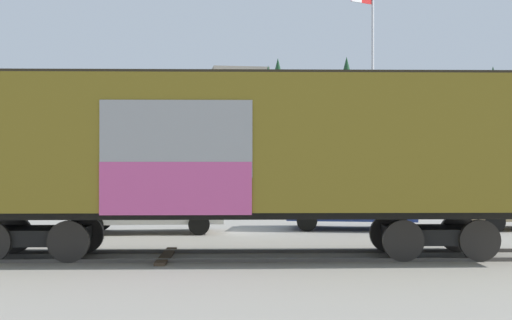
% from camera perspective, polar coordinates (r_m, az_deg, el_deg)
% --- Properties ---
extents(ground_plane, '(260.00, 260.00, 0.00)m').
position_cam_1_polar(ground_plane, '(15.05, -1.73, -8.56)').
color(ground_plane, gray).
extents(track, '(59.97, 5.66, 0.08)m').
position_cam_1_polar(track, '(15.15, -8.02, -8.36)').
color(track, '#4C4742').
rests_on(track, ground_plane).
extents(freight_car, '(14.49, 3.93, 4.31)m').
position_cam_1_polar(freight_car, '(14.89, -1.69, 1.07)').
color(freight_car, olive).
rests_on(freight_car, ground_plane).
extents(flagpole, '(1.17, 0.58, 10.04)m').
position_cam_1_polar(flagpole, '(29.25, 10.03, 7.22)').
color(flagpole, silver).
rests_on(flagpole, ground_plane).
extents(hillside, '(110.67, 31.00, 13.22)m').
position_cam_1_polar(hillside, '(75.42, -4.18, 1.43)').
color(hillside, gray).
rests_on(hillside, ground_plane).
extents(parked_car_white, '(4.59, 1.85, 1.73)m').
position_cam_1_polar(parked_car_white, '(20.32, -9.54, -3.96)').
color(parked_car_white, silver).
rests_on(parked_car_white, ground_plane).
extents(parked_car_blue, '(4.38, 2.65, 1.67)m').
position_cam_1_polar(parked_car_blue, '(21.35, 8.22, -3.79)').
color(parked_car_blue, navy).
rests_on(parked_car_blue, ground_plane).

